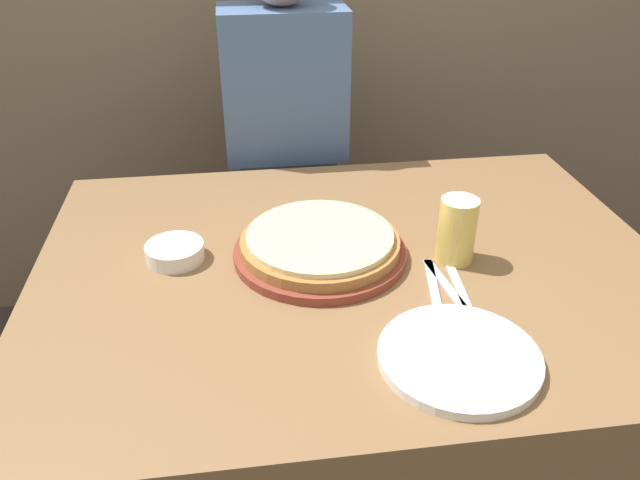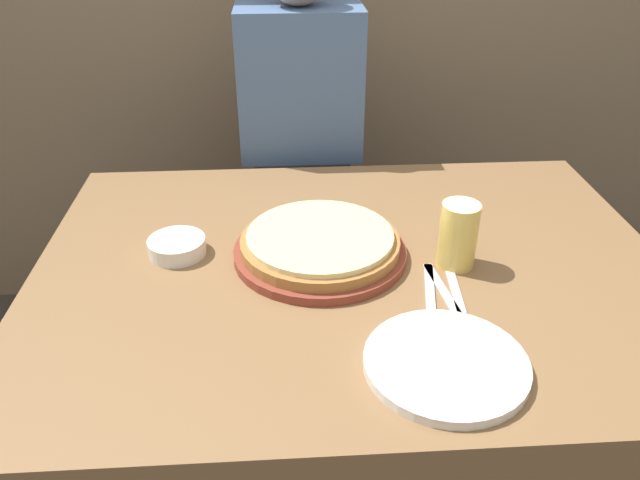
{
  "view_description": "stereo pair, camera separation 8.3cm",
  "coord_description": "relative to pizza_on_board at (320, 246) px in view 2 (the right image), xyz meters",
  "views": [
    {
      "loc": [
        -0.22,
        -1.09,
        1.48
      ],
      "look_at": [
        -0.07,
        0.03,
        0.81
      ],
      "focal_mm": 35.0,
      "sensor_mm": 36.0,
      "label": 1
    },
    {
      "loc": [
        -0.14,
        -1.1,
        1.48
      ],
      "look_at": [
        -0.07,
        0.03,
        0.81
      ],
      "focal_mm": 35.0,
      "sensor_mm": 36.0,
      "label": 2
    }
  ],
  "objects": [
    {
      "name": "dining_table",
      "position": [
        0.07,
        -0.03,
        -0.41
      ],
      "size": [
        1.33,
        1.0,
        0.77
      ],
      "color": "olive",
      "rests_on": "ground_plane"
    },
    {
      "name": "pizza_on_board",
      "position": [
        0.0,
        0.0,
        0.0
      ],
      "size": [
        0.37,
        0.37,
        0.06
      ],
      "color": "brown",
      "rests_on": "dining_table"
    },
    {
      "name": "beer_glass",
      "position": [
        0.28,
        -0.05,
        0.05
      ],
      "size": [
        0.08,
        0.08,
        0.14
      ],
      "color": "#E5C65B",
      "rests_on": "dining_table"
    },
    {
      "name": "dinner_plate",
      "position": [
        0.19,
        -0.36,
        -0.02
      ],
      "size": [
        0.27,
        0.27,
        0.02
      ],
      "color": "white",
      "rests_on": "dining_table"
    },
    {
      "name": "side_bowl",
      "position": [
        -0.31,
        0.03,
        -0.01
      ],
      "size": [
        0.12,
        0.12,
        0.04
      ],
      "color": "white",
      "rests_on": "dining_table"
    },
    {
      "name": "fork",
      "position": [
        0.21,
        -0.14,
        -0.02
      ],
      "size": [
        0.05,
        0.19,
        0.0
      ],
      "color": "silver",
      "rests_on": "dining_table"
    },
    {
      "name": "dinner_knife",
      "position": [
        0.23,
        -0.14,
        -0.02
      ],
      "size": [
        0.04,
        0.19,
        0.0
      ],
      "color": "silver",
      "rests_on": "dining_table"
    },
    {
      "name": "spoon",
      "position": [
        0.26,
        -0.14,
        -0.02
      ],
      "size": [
        0.03,
        0.16,
        0.0
      ],
      "color": "silver",
      "rests_on": "dining_table"
    },
    {
      "name": "diner_person",
      "position": [
        -0.02,
        0.63,
        -0.14
      ],
      "size": [
        0.35,
        0.2,
        1.35
      ],
      "color": "#33333D",
      "rests_on": "ground_plane"
    }
  ]
}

